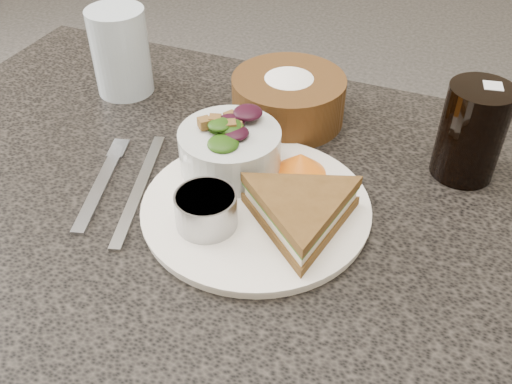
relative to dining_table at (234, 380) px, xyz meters
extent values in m
cube|color=black|center=(0.00, 0.00, 0.00)|extent=(1.00, 0.70, 0.75)
cylinder|color=silver|center=(0.04, 0.00, 0.38)|extent=(0.26, 0.26, 0.01)
cylinder|color=gray|center=(0.00, -0.05, 0.41)|extent=(0.07, 0.07, 0.04)
cone|color=orange|center=(0.06, 0.08, 0.40)|extent=(0.09, 0.09, 0.03)
cube|color=#A7AAB4|center=(-0.16, -0.03, 0.38)|extent=(0.06, 0.16, 0.00)
cube|color=#A5A6A6|center=(-0.11, -0.01, 0.38)|extent=(0.07, 0.21, 0.00)
cylinder|color=silver|center=(-0.26, 0.19, 0.44)|extent=(0.09, 0.09, 0.13)
camera|label=1|loc=(0.22, -0.46, 0.82)|focal=40.00mm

